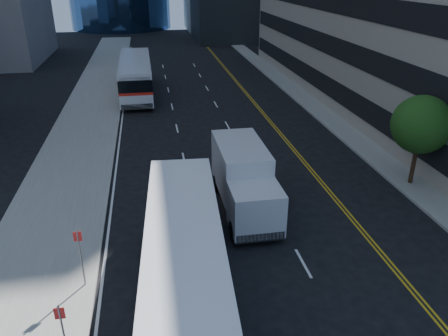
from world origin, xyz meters
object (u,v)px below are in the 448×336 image
object	(u,v)px
bus_front	(185,266)
box_truck	(244,179)
street_tree	(421,125)
bus_rear	(136,75)

from	to	relation	value
bus_front	box_truck	xyz separation A→B (m)	(3.57, 6.53, -0.03)
street_tree	bus_front	world-z (taller)	street_tree
bus_rear	box_truck	size ratio (longest dim) A/B	1.94
bus_front	bus_rear	xyz separation A→B (m)	(-2.00, 30.60, 0.11)
street_tree	bus_front	size ratio (longest dim) A/B	0.41
bus_front	bus_rear	world-z (taller)	bus_rear
bus_rear	box_truck	distance (m)	24.71
street_tree	box_truck	xyz separation A→B (m)	(-10.03, -1.10, -1.92)
box_truck	street_tree	bearing A→B (deg)	6.16
street_tree	bus_front	xyz separation A→B (m)	(-13.60, -7.63, -1.90)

